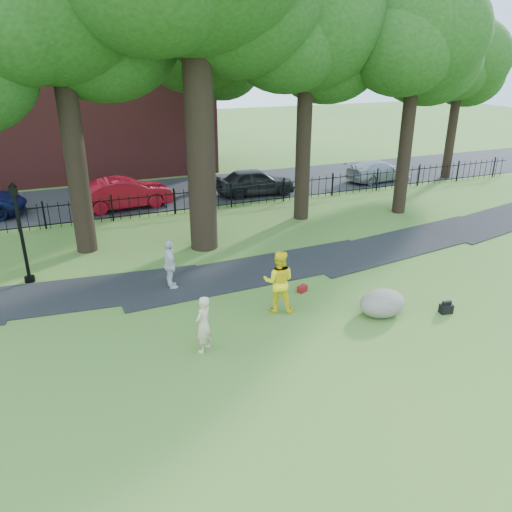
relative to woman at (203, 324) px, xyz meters
name	(u,v)px	position (x,y,z in m)	size (l,w,h in m)	color
ground	(275,326)	(2.29, 0.45, -0.80)	(120.00, 120.00, 0.00)	#3E6B25
footpath	(256,271)	(3.29, 4.35, -0.80)	(36.00, 2.60, 0.03)	black
street	(158,194)	(2.29, 16.45, -0.80)	(80.00, 7.00, 0.02)	black
iron_fence	(174,202)	(2.29, 12.45, -0.20)	(44.00, 0.04, 1.20)	black
brick_building	(61,78)	(-1.71, 24.45, 5.20)	(18.00, 8.00, 12.00)	maroon
tree_row	(198,33)	(2.81, 8.85, 7.35)	(26.82, 7.96, 12.42)	black
woman	(203,324)	(0.00, 0.00, 0.00)	(0.58, 0.38, 1.60)	#CAB18B
man	(279,281)	(2.79, 1.30, 0.19)	(0.96, 0.75, 1.98)	yellow
pedestrian	(170,265)	(0.10, 4.14, 0.06)	(1.01, 0.42, 1.72)	silver
boulder	(382,301)	(5.61, -0.12, -0.38)	(1.45, 1.09, 0.85)	slate
lamppost	(21,235)	(-4.36, 6.55, 0.94)	(0.35, 0.35, 3.55)	black
backpack	(446,309)	(7.48, -0.84, -0.66)	(0.38, 0.24, 0.29)	black
red_bag	(302,289)	(4.08, 2.17, -0.69)	(0.32, 0.20, 0.22)	maroon
red_sedan	(125,193)	(0.19, 14.41, -0.01)	(1.66, 4.77, 1.57)	maroon
grey_car	(255,182)	(7.41, 14.30, -0.05)	(1.78, 4.43, 1.51)	black
silver_car	(379,171)	(15.78, 14.41, -0.16)	(1.79, 4.39, 1.27)	#9A9CA2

